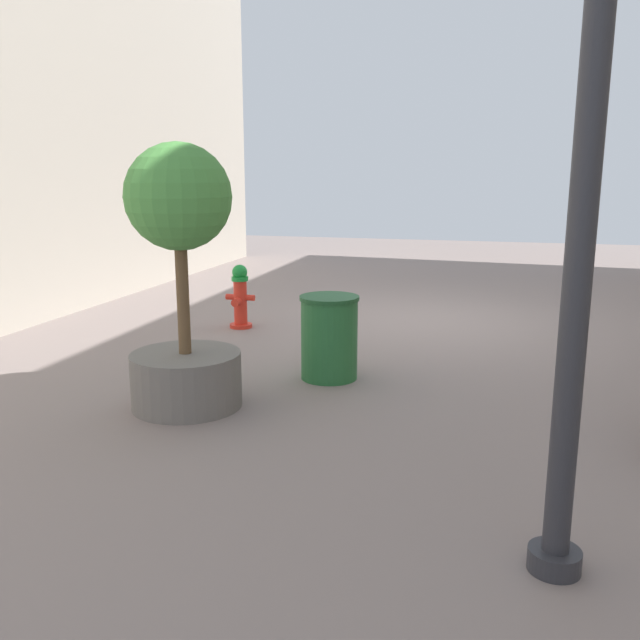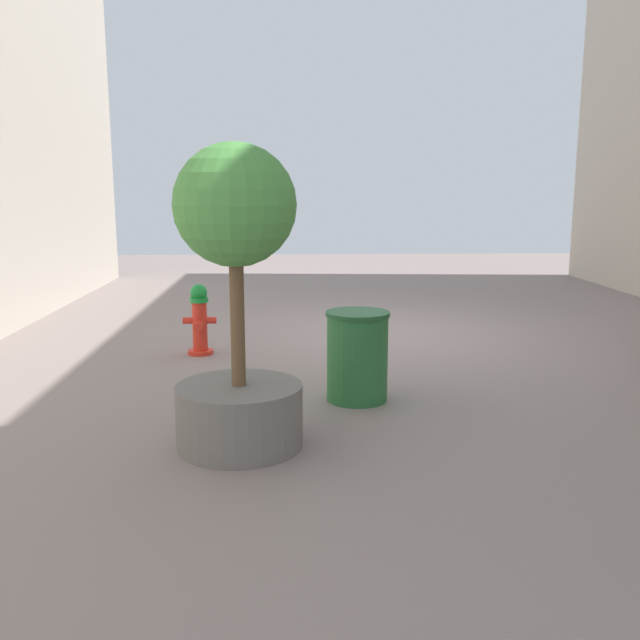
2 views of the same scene
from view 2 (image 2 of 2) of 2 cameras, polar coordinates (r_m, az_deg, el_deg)
ground_plane at (r=9.64m, az=5.35°, el=-1.07°), size 23.40×23.40×0.00m
fire_hydrant at (r=8.42m, az=-9.96°, el=0.05°), size 0.40×0.37×0.86m
planter_tree at (r=5.20m, az=-6.92°, el=2.56°), size 0.98×0.98×2.32m
trash_bin at (r=6.51m, az=3.11°, el=-2.99°), size 0.60×0.60×0.86m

